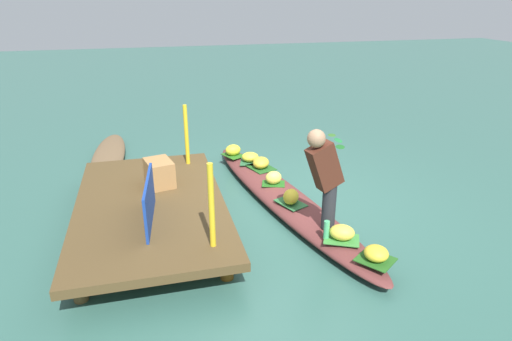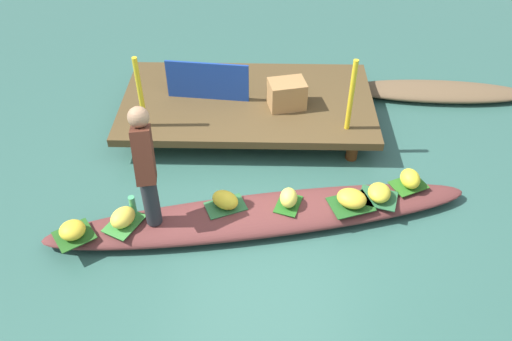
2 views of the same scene
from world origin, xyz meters
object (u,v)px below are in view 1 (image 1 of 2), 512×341
object	(u,v)px
banana_bunch_2	(342,232)
banana_bunch_5	(376,253)
banana_bunch_1	(274,178)
banana_bunch_3	(291,197)
water_bottle	(326,230)
market_banner	(149,201)
vendor_person	(325,174)
vendor_boat	(283,198)
banana_bunch_6	(261,163)
produce_crate	(159,173)
banana_bunch_4	(233,150)
moored_boat	(109,156)
banana_bunch_0	(250,157)

from	to	relation	value
banana_bunch_2	banana_bunch_5	xyz separation A→B (m)	(-0.46, -0.17, -0.01)
banana_bunch_1	banana_bunch_3	bearing A→B (deg)	-176.18
banana_bunch_1	water_bottle	bearing A→B (deg)	-174.61
banana_bunch_2	market_banner	xyz separation A→B (m)	(0.67, 2.05, 0.32)
banana_bunch_3	vendor_person	bearing A→B (deg)	-169.34
banana_bunch_1	banana_bunch_3	xyz separation A→B (m)	(-0.65, -0.04, -0.00)
vendor_boat	market_banner	bearing A→B (deg)	100.92
banana_bunch_6	produce_crate	xyz separation A→B (m)	(-0.65, 1.58, 0.24)
banana_bunch_1	vendor_person	xyz separation A→B (m)	(-1.37, -0.18, 0.60)
banana_bunch_2	banana_bunch_4	xyz separation A→B (m)	(2.98, 0.64, 0.01)
moored_boat	banana_bunch_3	size ratio (longest dim) A/B	8.82
banana_bunch_5	vendor_person	bearing A→B (deg)	21.97
banana_bunch_6	banana_bunch_4	bearing A→B (deg)	25.18
water_bottle	banana_bunch_4	bearing A→B (deg)	9.32
banana_bunch_6	banana_bunch_1	bearing A→B (deg)	-178.71
banana_bunch_1	water_bottle	size ratio (longest dim) A/B	1.07
banana_bunch_4	market_banner	size ratio (longest dim) A/B	0.25
vendor_boat	banana_bunch_1	world-z (taller)	banana_bunch_1
moored_boat	vendor_person	xyz separation A→B (m)	(-3.51, -2.59, 0.82)
banana_bunch_4	produce_crate	xyz separation A→B (m)	(-1.31, 1.26, 0.24)
moored_boat	banana_bunch_1	bearing A→B (deg)	-129.39
banana_bunch_0	banana_bunch_4	xyz separation A→B (m)	(0.36, 0.21, 0.02)
banana_bunch_6	banana_bunch_3	bearing A→B (deg)	-177.44
banana_bunch_2	produce_crate	bearing A→B (deg)	48.76
market_banner	banana_bunch_3	bearing A→B (deg)	-73.97
banana_bunch_0	market_banner	bearing A→B (deg)	140.00
vendor_boat	banana_bunch_1	bearing A→B (deg)	2.19
banana_bunch_4	banana_bunch_1	bearing A→B (deg)	-166.06
banana_bunch_0	vendor_person	size ratio (longest dim) A/B	0.22
banana_bunch_2	produce_crate	size ratio (longest dim) A/B	0.63
banana_bunch_2	vendor_person	xyz separation A→B (m)	(0.28, 0.13, 0.61)
banana_bunch_6	water_bottle	world-z (taller)	water_bottle
banana_bunch_5	water_bottle	bearing A→B (deg)	31.89
vendor_boat	banana_bunch_3	size ratio (longest dim) A/B	15.50
water_bottle	market_banner	distance (m)	2.01
vendor_boat	banana_bunch_0	xyz separation A→B (m)	(1.23, 0.18, 0.18)
banana_bunch_0	water_bottle	size ratio (longest dim) A/B	1.27
vendor_person	market_banner	distance (m)	1.98
banana_bunch_0	produce_crate	xyz separation A→B (m)	(-0.95, 1.48, 0.25)
banana_bunch_0	banana_bunch_5	size ratio (longest dim) A/B	1.09
moored_boat	water_bottle	world-z (taller)	water_bottle
banana_bunch_4	banana_bunch_3	bearing A→B (deg)	-169.36
market_banner	water_bottle	bearing A→B (deg)	-102.15
banana_bunch_2	water_bottle	bearing A→B (deg)	66.47
banana_bunch_3	banana_bunch_5	bearing A→B (deg)	-163.43
moored_boat	vendor_person	size ratio (longest dim) A/B	2.08
market_banner	moored_boat	bearing A→B (deg)	17.69
produce_crate	moored_boat	bearing A→B (deg)	21.08
moored_boat	banana_bunch_0	xyz separation A→B (m)	(-1.18, -2.30, 0.20)
market_banner	vendor_person	bearing A→B (deg)	-95.90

